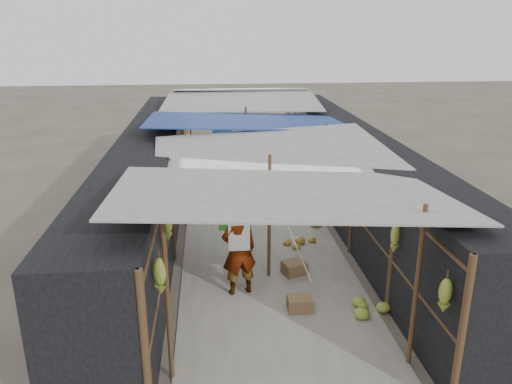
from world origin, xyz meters
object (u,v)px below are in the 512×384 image
object	(u,v)px
crate_near	(300,304)
vendor_elderly	(239,250)
black_basin	(316,213)
vendor_seated	(281,182)
shopper_blue	(234,175)

from	to	relation	value
crate_near	vendor_elderly	world-z (taller)	vendor_elderly
black_basin	vendor_elderly	world-z (taller)	vendor_elderly
crate_near	black_basin	distance (m)	4.88
crate_near	vendor_elderly	distance (m)	1.51
crate_near	vendor_seated	size ratio (longest dim) A/B	0.53
crate_near	shopper_blue	xyz separation A→B (m)	(-0.88, 5.87, 0.75)
vendor_seated	black_basin	bearing A→B (deg)	-3.50
crate_near	vendor_seated	bearing A→B (deg)	85.86
crate_near	shopper_blue	distance (m)	5.98
black_basin	vendor_seated	size ratio (longest dim) A/B	0.73
crate_near	black_basin	bearing A→B (deg)	75.63
black_basin	vendor_seated	bearing A→B (deg)	110.76
black_basin	vendor_elderly	size ratio (longest dim) A/B	0.33
crate_near	shopper_blue	bearing A→B (deg)	99.57
vendor_elderly	shopper_blue	distance (m)	5.13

